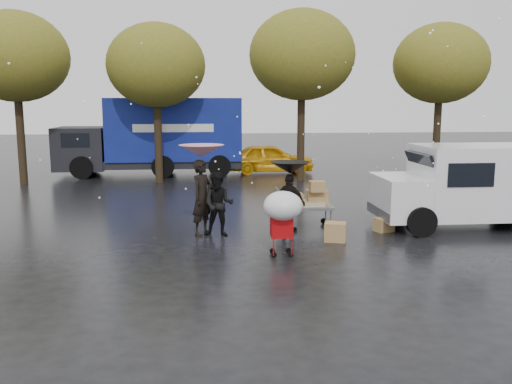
{
  "coord_description": "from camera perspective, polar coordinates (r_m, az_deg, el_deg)",
  "views": [
    {
      "loc": [
        -1.63,
        -12.8,
        3.35
      ],
      "look_at": [
        -0.29,
        1.0,
        1.02
      ],
      "focal_mm": 38.0,
      "sensor_mm": 36.0,
      "label": 1
    }
  ],
  "objects": [
    {
      "name": "person_pink",
      "position": [
        13.71,
        -5.67,
        -0.58
      ],
      "size": [
        0.78,
        0.83,
        1.91
      ],
      "primitive_type": "imported",
      "rotation": [
        0.0,
        0.0,
        0.93
      ],
      "color": "black",
      "rests_on": "ground"
    },
    {
      "name": "ground",
      "position": [
        13.33,
        1.66,
        -5.04
      ],
      "size": [
        90.0,
        90.0,
        0.0
      ],
      "primitive_type": "plane",
      "color": "black",
      "rests_on": "ground"
    },
    {
      "name": "vendor_cart",
      "position": [
        14.57,
        5.46,
        -0.9
      ],
      "size": [
        1.52,
        0.8,
        1.27
      ],
      "color": "slate",
      "rests_on": "ground"
    },
    {
      "name": "umbrella_black",
      "position": [
        13.91,
        3.6,
        2.57
      ],
      "size": [
        1.02,
        1.02,
        1.82
      ],
      "color": "#4C4C4C",
      "rests_on": "ground"
    },
    {
      "name": "box_ground_near",
      "position": [
        13.28,
        8.34,
        -4.17
      ],
      "size": [
        0.61,
        0.54,
        0.46
      ],
      "primitive_type": "cube",
      "rotation": [
        0.0,
        0.0,
        -0.3
      ],
      "color": "olive",
      "rests_on": "ground"
    },
    {
      "name": "person_black",
      "position": [
        14.05,
        3.56,
        -1.14
      ],
      "size": [
        0.92,
        0.83,
        1.51
      ],
      "primitive_type": "imported",
      "rotation": [
        0.0,
        0.0,
        2.48
      ],
      "color": "black",
      "rests_on": "ground"
    },
    {
      "name": "box_ground_far",
      "position": [
        14.51,
        13.31,
        -3.37
      ],
      "size": [
        0.55,
        0.48,
        0.35
      ],
      "primitive_type": "cube",
      "rotation": [
        0.0,
        0.0,
        0.33
      ],
      "color": "olive",
      "rests_on": "ground"
    },
    {
      "name": "yellow_taxi",
      "position": [
        25.54,
        1.48,
        3.56
      ],
      "size": [
        4.15,
        1.76,
        1.4
      ],
      "primitive_type": "imported",
      "rotation": [
        0.0,
        0.0,
        1.55
      ],
      "color": "#EAA40C",
      "rests_on": "ground"
    },
    {
      "name": "person_middle",
      "position": [
        13.57,
        -3.95,
        -1.3
      ],
      "size": [
        0.89,
        0.75,
        1.61
      ],
      "primitive_type": "imported",
      "rotation": [
        0.0,
        0.0,
        -0.19
      ],
      "color": "black",
      "rests_on": "ground"
    },
    {
      "name": "shopping_cart",
      "position": [
        11.62,
        2.83,
        -1.84
      ],
      "size": [
        0.84,
        0.84,
        1.46
      ],
      "color": "#BB0A0E",
      "rests_on": "ground"
    },
    {
      "name": "umbrella_pink",
      "position": [
        13.55,
        -5.76,
        4.32
      ],
      "size": [
        1.13,
        1.13,
        2.28
      ],
      "color": "#4C4C4C",
      "rests_on": "ground"
    },
    {
      "name": "tree_row",
      "position": [
        22.89,
        -2.68,
        13.7
      ],
      "size": [
        21.6,
        4.4,
        7.12
      ],
      "color": "black",
      "rests_on": "ground"
    },
    {
      "name": "blue_truck",
      "position": [
        25.34,
        -10.42,
        5.76
      ],
      "size": [
        8.3,
        2.6,
        3.5
      ],
      "color": "navy",
      "rests_on": "ground"
    },
    {
      "name": "white_van",
      "position": [
        15.63,
        21.95,
        0.77
      ],
      "size": [
        4.91,
        2.18,
        2.2
      ],
      "color": "white",
      "rests_on": "ground"
    }
  ]
}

